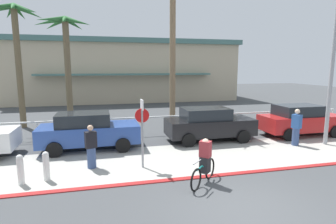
{
  "coord_description": "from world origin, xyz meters",
  "views": [
    {
      "loc": [
        -3.57,
        -6.22,
        3.71
      ],
      "look_at": [
        -0.56,
        6.0,
        1.67
      ],
      "focal_mm": 29.61,
      "sensor_mm": 36.0,
      "label": 1
    }
  ],
  "objects_px": {
    "car_black_2": "(209,124)",
    "pedestrian_0": "(296,129)",
    "palm_tree_3": "(172,12)",
    "bollard_2": "(46,166)",
    "stop_sign_bike_lane": "(142,124)",
    "palm_tree_1": "(16,33)",
    "car_red_3": "(300,120)",
    "bollard_0": "(20,169)",
    "cyclist_teal_0": "(204,162)",
    "pedestrian_1": "(91,149)",
    "car_blue_1": "(88,131)",
    "palm_tree_2": "(65,43)"
  },
  "relations": [
    {
      "from": "car_black_2",
      "to": "pedestrian_0",
      "type": "xyz_separation_m",
      "value": [
        3.68,
        -1.84,
        -0.05
      ]
    },
    {
      "from": "palm_tree_3",
      "to": "car_black_2",
      "type": "xyz_separation_m",
      "value": [
        0.91,
        -3.82,
        -6.08
      ]
    },
    {
      "from": "bollard_2",
      "to": "palm_tree_3",
      "type": "height_order",
      "value": "palm_tree_3"
    },
    {
      "from": "car_black_2",
      "to": "stop_sign_bike_lane",
      "type": "bearing_deg",
      "value": -141.66
    },
    {
      "from": "palm_tree_1",
      "to": "pedestrian_0",
      "type": "distance_m",
      "value": 16.34
    },
    {
      "from": "palm_tree_1",
      "to": "car_red_3",
      "type": "xyz_separation_m",
      "value": [
        15.23,
        -5.86,
        -4.84
      ]
    },
    {
      "from": "stop_sign_bike_lane",
      "to": "bollard_0",
      "type": "relative_size",
      "value": 2.56
    },
    {
      "from": "cyclist_teal_0",
      "to": "pedestrian_1",
      "type": "xyz_separation_m",
      "value": [
        -3.56,
        2.24,
        0.06
      ]
    },
    {
      "from": "palm_tree_3",
      "to": "car_blue_1",
      "type": "bearing_deg",
      "value": -141.65
    },
    {
      "from": "pedestrian_0",
      "to": "cyclist_teal_0",
      "type": "bearing_deg",
      "value": -152.44
    },
    {
      "from": "bollard_2",
      "to": "car_black_2",
      "type": "relative_size",
      "value": 0.23
    },
    {
      "from": "stop_sign_bike_lane",
      "to": "car_black_2",
      "type": "xyz_separation_m",
      "value": [
        3.84,
        3.04,
        -0.81
      ]
    },
    {
      "from": "palm_tree_1",
      "to": "cyclist_teal_0",
      "type": "relative_size",
      "value": 4.93
    },
    {
      "from": "cyclist_teal_0",
      "to": "pedestrian_0",
      "type": "xyz_separation_m",
      "value": [
        5.81,
        3.03,
        0.13
      ]
    },
    {
      "from": "palm_tree_1",
      "to": "cyclist_teal_0",
      "type": "distance_m",
      "value": 14.08
    },
    {
      "from": "palm_tree_2",
      "to": "car_blue_1",
      "type": "relative_size",
      "value": 1.5
    },
    {
      "from": "bollard_2",
      "to": "car_red_3",
      "type": "relative_size",
      "value": 0.23
    },
    {
      "from": "bollard_0",
      "to": "car_red_3",
      "type": "bearing_deg",
      "value": 14.71
    },
    {
      "from": "palm_tree_3",
      "to": "pedestrian_0",
      "type": "height_order",
      "value": "palm_tree_3"
    },
    {
      "from": "bollard_0",
      "to": "cyclist_teal_0",
      "type": "xyz_separation_m",
      "value": [
        5.71,
        -1.26,
        0.18
      ]
    },
    {
      "from": "bollard_0",
      "to": "cyclist_teal_0",
      "type": "relative_size",
      "value": 0.67
    },
    {
      "from": "pedestrian_1",
      "to": "bollard_2",
      "type": "bearing_deg",
      "value": -149.2
    },
    {
      "from": "car_blue_1",
      "to": "palm_tree_2",
      "type": "bearing_deg",
      "value": 105.22
    },
    {
      "from": "palm_tree_1",
      "to": "car_black_2",
      "type": "height_order",
      "value": "palm_tree_1"
    },
    {
      "from": "bollard_0",
      "to": "bollard_2",
      "type": "bearing_deg",
      "value": 11.42
    },
    {
      "from": "car_black_2",
      "to": "pedestrian_1",
      "type": "height_order",
      "value": "car_black_2"
    },
    {
      "from": "pedestrian_0",
      "to": "palm_tree_3",
      "type": "bearing_deg",
      "value": 129.05
    },
    {
      "from": "car_black_2",
      "to": "car_red_3",
      "type": "relative_size",
      "value": 1.0
    },
    {
      "from": "car_blue_1",
      "to": "stop_sign_bike_lane",
      "type": "bearing_deg",
      "value": -55.43
    },
    {
      "from": "stop_sign_bike_lane",
      "to": "cyclist_teal_0",
      "type": "height_order",
      "value": "stop_sign_bike_lane"
    },
    {
      "from": "bollard_0",
      "to": "palm_tree_1",
      "type": "distance_m",
      "value": 10.86
    },
    {
      "from": "palm_tree_2",
      "to": "palm_tree_3",
      "type": "distance_m",
      "value": 6.55
    },
    {
      "from": "bollard_0",
      "to": "palm_tree_2",
      "type": "distance_m",
      "value": 9.4
    },
    {
      "from": "car_black_2",
      "to": "cyclist_teal_0",
      "type": "distance_m",
      "value": 5.32
    },
    {
      "from": "bollard_2",
      "to": "car_black_2",
      "type": "bearing_deg",
      "value": 26.07
    },
    {
      "from": "stop_sign_bike_lane",
      "to": "palm_tree_2",
      "type": "height_order",
      "value": "palm_tree_2"
    },
    {
      "from": "palm_tree_2",
      "to": "pedestrian_1",
      "type": "bearing_deg",
      "value": -78.57
    },
    {
      "from": "bollard_2",
      "to": "car_red_3",
      "type": "height_order",
      "value": "car_red_3"
    },
    {
      "from": "stop_sign_bike_lane",
      "to": "car_blue_1",
      "type": "height_order",
      "value": "stop_sign_bike_lane"
    },
    {
      "from": "car_blue_1",
      "to": "car_black_2",
      "type": "relative_size",
      "value": 1.0
    },
    {
      "from": "bollard_0",
      "to": "palm_tree_3",
      "type": "xyz_separation_m",
      "value": [
        6.91,
        7.44,
        6.43
      ]
    },
    {
      "from": "stop_sign_bike_lane",
      "to": "palm_tree_3",
      "type": "xyz_separation_m",
      "value": [
        2.93,
        6.86,
        5.27
      ]
    },
    {
      "from": "palm_tree_1",
      "to": "pedestrian_1",
      "type": "relative_size",
      "value": 4.52
    },
    {
      "from": "bollard_0",
      "to": "palm_tree_1",
      "type": "bearing_deg",
      "value": 103.01
    },
    {
      "from": "stop_sign_bike_lane",
      "to": "cyclist_teal_0",
      "type": "bearing_deg",
      "value": -46.87
    },
    {
      "from": "bollard_0",
      "to": "pedestrian_1",
      "type": "xyz_separation_m",
      "value": [
        2.14,
        0.99,
        0.24
      ]
    },
    {
      "from": "car_blue_1",
      "to": "car_red_3",
      "type": "distance_m",
      "value": 11.13
    },
    {
      "from": "bollard_0",
      "to": "palm_tree_2",
      "type": "xyz_separation_m",
      "value": [
        0.69,
        8.2,
        4.55
      ]
    },
    {
      "from": "palm_tree_3",
      "to": "pedestrian_1",
      "type": "distance_m",
      "value": 10.14
    },
    {
      "from": "car_red_3",
      "to": "bollard_0",
      "type": "bearing_deg",
      "value": -165.29
    }
  ]
}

